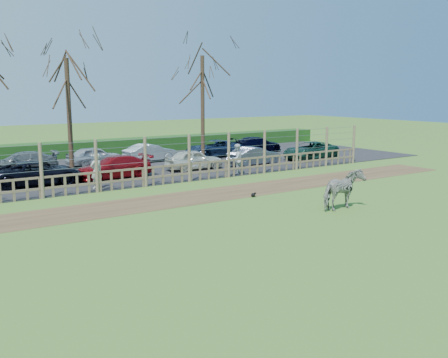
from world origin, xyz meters
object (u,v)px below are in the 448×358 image
tree_mid (68,88)px  tree_right (202,83)px  car_5 (254,156)px  car_12 (213,148)px  car_3 (114,167)px  visitor_b (237,159)px  car_10 (95,156)px  zebra (343,190)px  crow (253,195)px  car_4 (194,160)px  visitor_a (96,171)px  car_6 (311,150)px  car_11 (150,153)px  car_2 (39,173)px  car_13 (257,145)px  car_9 (21,162)px

tree_mid → tree_right: 9.02m
car_5 → car_12: 5.01m
car_5 → tree_mid: bearing=69.6°
car_12 → car_3: bearing=-67.5°
tree_mid → visitor_b: bearing=-32.5°
car_10 → car_12: bearing=-100.4°
tree_right → zebra: (-2.50, -14.87, -4.43)m
crow → car_4: size_ratio=0.07×
visitor_a → car_6: visitor_a is taller
car_11 → zebra: bearing=176.4°
tree_mid → car_4: tree_mid is taller
tree_mid → zebra: 16.29m
visitor_a → car_6: size_ratio=0.40×
tree_right → car_2: 12.53m
tree_mid → car_6: 16.62m
zebra → car_3: size_ratio=0.46×
car_13 → visitor_b: bearing=134.8°
car_11 → car_13: size_ratio=0.88×
visitor_a → car_13: bearing=-170.0°
car_2 → tree_right: bearing=-70.3°
tree_mid → car_9: tree_mid is taller
tree_right → zebra: size_ratio=3.85×
car_4 → car_9: bearing=65.0°
car_12 → visitor_b: bearing=-25.9°
car_2 → car_12: same height
car_5 → zebra: bearing=154.4°
tree_mid → car_3: bearing=-56.2°
car_4 → car_12: same height
car_2 → car_5: 13.10m
car_13 → car_2: bearing=103.6°
crow → car_12: (5.91, 12.56, 0.54)m
car_2 → car_11: same height
car_2 → car_3: size_ratio=1.04×
car_13 → car_10: bearing=87.7°
car_10 → car_9: bearing=89.2°
car_5 → car_6: size_ratio=0.84×
car_9 → car_12: same height
car_5 → car_13: size_ratio=0.88×
car_6 → car_9: bearing=-111.5°
car_2 → car_10: same height
tree_right → tree_mid: bearing=-176.8°
tree_mid → visitor_a: 6.17m
crow → car_2: 11.06m
zebra → car_6: (9.34, 11.70, -0.17)m
tree_mid → car_5: 11.90m
visitor_a → car_4: (6.95, 2.51, -0.26)m
car_4 → car_11: (-0.70, 4.58, 0.00)m
tree_mid → car_12: 11.86m
car_5 → car_13: (4.40, 5.43, 0.00)m
crow → car_3: size_ratio=0.06×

